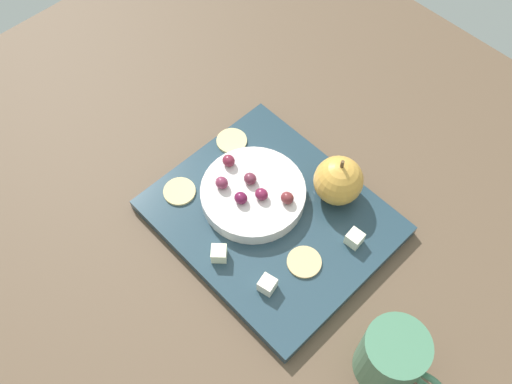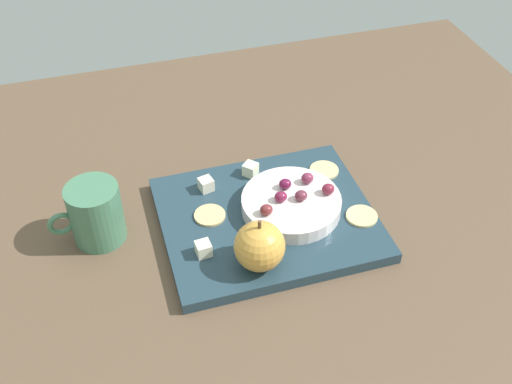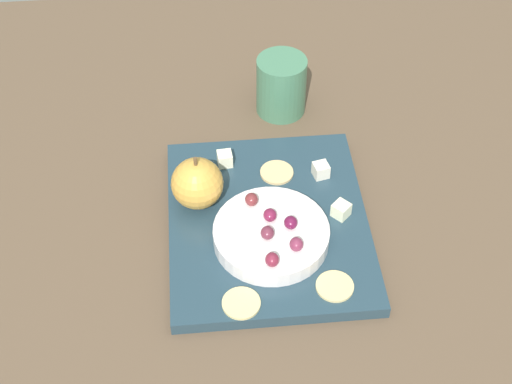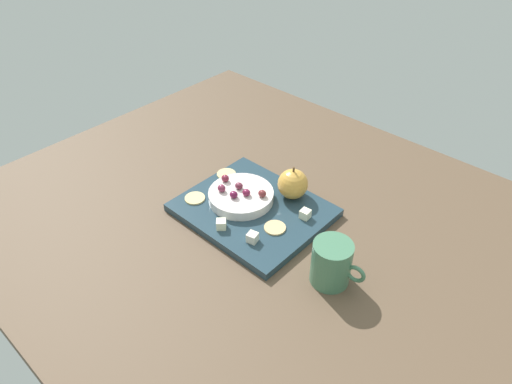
# 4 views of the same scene
# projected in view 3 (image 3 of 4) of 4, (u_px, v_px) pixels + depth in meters

# --- Properties ---
(table) EXTENTS (1.25, 1.09, 0.04)m
(table) POSITION_uv_depth(u_px,v_px,m) (268.00, 240.00, 1.04)
(table) COLOR brown
(table) RESTS_ON ground
(platter) EXTENTS (0.32, 0.27, 0.02)m
(platter) POSITION_uv_depth(u_px,v_px,m) (265.00, 223.00, 1.02)
(platter) COLOR #243A47
(platter) RESTS_ON table
(serving_dish) EXTENTS (0.15, 0.15, 0.02)m
(serving_dish) POSITION_uv_depth(u_px,v_px,m) (268.00, 235.00, 0.98)
(serving_dish) COLOR silver
(serving_dish) RESTS_ON platter
(apple_whole) EXTENTS (0.07, 0.07, 0.07)m
(apple_whole) POSITION_uv_depth(u_px,v_px,m) (197.00, 183.00, 1.01)
(apple_whole) COLOR gold
(apple_whole) RESTS_ON platter
(apple_stem) EXTENTS (0.01, 0.01, 0.01)m
(apple_stem) POSITION_uv_depth(u_px,v_px,m) (195.00, 161.00, 0.98)
(apple_stem) COLOR brown
(apple_stem) RESTS_ON apple_whole
(cheese_cube_0) EXTENTS (0.03, 0.03, 0.02)m
(cheese_cube_0) POSITION_uv_depth(u_px,v_px,m) (321.00, 170.00, 1.06)
(cheese_cube_0) COLOR silver
(cheese_cube_0) RESTS_ON platter
(cheese_cube_1) EXTENTS (0.02, 0.02, 0.02)m
(cheese_cube_1) POSITION_uv_depth(u_px,v_px,m) (225.00, 159.00, 1.08)
(cheese_cube_1) COLOR #F7F0CE
(cheese_cube_1) RESTS_ON platter
(cheese_cube_2) EXTENTS (0.03, 0.03, 0.02)m
(cheese_cube_2) POSITION_uv_depth(u_px,v_px,m) (341.00, 210.00, 1.01)
(cheese_cube_2) COLOR #F5F3C9
(cheese_cube_2) RESTS_ON platter
(cracker_0) EXTENTS (0.05, 0.05, 0.00)m
(cracker_0) POSITION_uv_depth(u_px,v_px,m) (277.00, 172.00, 1.07)
(cracker_0) COLOR #DDB87C
(cracker_0) RESTS_ON platter
(cracker_1) EXTENTS (0.05, 0.05, 0.00)m
(cracker_1) POSITION_uv_depth(u_px,v_px,m) (241.00, 303.00, 0.92)
(cracker_1) COLOR #D8C383
(cracker_1) RESTS_ON platter
(cracker_2) EXTENTS (0.05, 0.05, 0.00)m
(cracker_2) POSITION_uv_depth(u_px,v_px,m) (335.00, 286.00, 0.93)
(cracker_2) COLOR #DAC183
(cracker_2) RESTS_ON platter
(grape_0) EXTENTS (0.02, 0.02, 0.02)m
(grape_0) POSITION_uv_depth(u_px,v_px,m) (291.00, 223.00, 0.97)
(grape_0) COLOR #5F1436
(grape_0) RESTS_ON serving_dish
(grape_1) EXTENTS (0.02, 0.02, 0.02)m
(grape_1) POSITION_uv_depth(u_px,v_px,m) (267.00, 233.00, 0.96)
(grape_1) COLOR maroon
(grape_1) RESTS_ON serving_dish
(grape_2) EXTENTS (0.02, 0.02, 0.02)m
(grape_2) POSITION_uv_depth(u_px,v_px,m) (268.00, 215.00, 0.98)
(grape_2) COLOR maroon
(grape_2) RESTS_ON serving_dish
(grape_3) EXTENTS (0.02, 0.02, 0.02)m
(grape_3) POSITION_uv_depth(u_px,v_px,m) (272.00, 260.00, 0.92)
(grape_3) COLOR maroon
(grape_3) RESTS_ON serving_dish
(grape_4) EXTENTS (0.02, 0.02, 0.02)m
(grape_4) POSITION_uv_depth(u_px,v_px,m) (296.00, 244.00, 0.94)
(grape_4) COLOR maroon
(grape_4) RESTS_ON serving_dish
(grape_5) EXTENTS (0.02, 0.02, 0.02)m
(grape_5) POSITION_uv_depth(u_px,v_px,m) (252.00, 199.00, 1.00)
(grape_5) COLOR maroon
(grape_5) RESTS_ON serving_dish
(cup) EXTENTS (0.11, 0.08, 0.10)m
(cup) POSITION_uv_depth(u_px,v_px,m) (281.00, 85.00, 1.17)
(cup) COLOR #447758
(cup) RESTS_ON table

